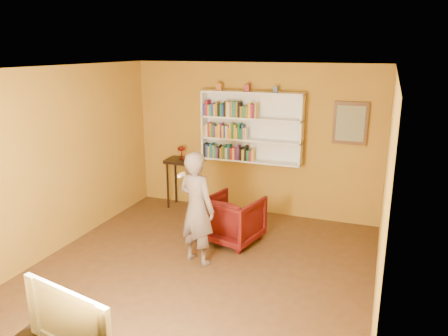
# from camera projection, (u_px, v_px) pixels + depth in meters

# --- Properties ---
(room_shell) EXTENTS (5.30, 5.80, 2.88)m
(room_shell) POSITION_uv_depth(u_px,v_px,m) (197.00, 202.00, 5.63)
(room_shell) COLOR #482D17
(room_shell) RESTS_ON ground
(bookshelf) EXTENTS (1.80, 0.29, 1.23)m
(bookshelf) POSITION_uv_depth(u_px,v_px,m) (252.00, 127.00, 7.65)
(bookshelf) COLOR white
(bookshelf) RESTS_ON room_shell
(books_row_lower) EXTENTS (0.93, 0.19, 0.27)m
(books_row_lower) POSITION_uv_depth(u_px,v_px,m) (229.00, 152.00, 7.82)
(books_row_lower) COLOR black
(books_row_lower) RESTS_ON bookshelf
(books_row_middle) EXTENTS (0.80, 0.19, 0.27)m
(books_row_middle) POSITION_uv_depth(u_px,v_px,m) (226.00, 131.00, 7.74)
(books_row_middle) COLOR gold
(books_row_middle) RESTS_ON bookshelf
(books_row_upper) EXTENTS (0.97, 0.19, 0.27)m
(books_row_upper) POSITION_uv_depth(u_px,v_px,m) (231.00, 110.00, 7.61)
(books_row_upper) COLOR #203B94
(books_row_upper) RESTS_ON bookshelf
(ornament_left) EXTENTS (0.09, 0.09, 0.12)m
(ornament_left) POSITION_uv_depth(u_px,v_px,m) (220.00, 87.00, 7.62)
(ornament_left) COLOR #AE6B31
(ornament_left) RESTS_ON bookshelf
(ornament_centre) EXTENTS (0.09, 0.09, 0.12)m
(ornament_centre) POSITION_uv_depth(u_px,v_px,m) (247.00, 88.00, 7.45)
(ornament_centre) COLOR maroon
(ornament_centre) RESTS_ON bookshelf
(ornament_right) EXTENTS (0.07, 0.07, 0.10)m
(ornament_right) POSITION_uv_depth(u_px,v_px,m) (276.00, 89.00, 7.28)
(ornament_right) COLOR #475976
(ornament_right) RESTS_ON bookshelf
(framed_painting) EXTENTS (0.55, 0.05, 0.70)m
(framed_painting) POSITION_uv_depth(u_px,v_px,m) (350.00, 123.00, 7.10)
(framed_painting) COLOR #502F17
(framed_painting) RESTS_ON room_shell
(console_table) EXTENTS (0.57, 0.43, 0.93)m
(console_table) POSITION_uv_depth(u_px,v_px,m) (182.00, 168.00, 8.17)
(console_table) COLOR black
(console_table) RESTS_ON ground
(ruby_lustre) EXTENTS (0.16, 0.15, 0.25)m
(ruby_lustre) POSITION_uv_depth(u_px,v_px,m) (182.00, 150.00, 8.08)
(ruby_lustre) COLOR maroon
(ruby_lustre) RESTS_ON console_table
(armchair) EXTENTS (0.95, 0.97, 0.74)m
(armchair) POSITION_uv_depth(u_px,v_px,m) (233.00, 219.00, 6.77)
(armchair) COLOR #3F0406
(armchair) RESTS_ON ground
(person) EXTENTS (0.68, 0.56, 1.61)m
(person) POSITION_uv_depth(u_px,v_px,m) (197.00, 208.00, 6.00)
(person) COLOR brown
(person) RESTS_ON ground
(game_remote) EXTENTS (0.04, 0.15, 0.04)m
(game_remote) POSITION_uv_depth(u_px,v_px,m) (181.00, 175.00, 5.71)
(game_remote) COLOR white
(game_remote) RESTS_ON person
(television) EXTENTS (1.02, 0.34, 0.58)m
(television) POSITION_uv_depth(u_px,v_px,m) (77.00, 315.00, 3.72)
(television) COLOR black
(television) RESTS_ON tv_cabinet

